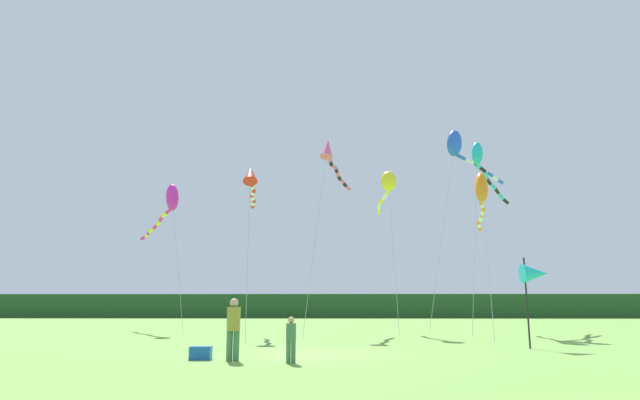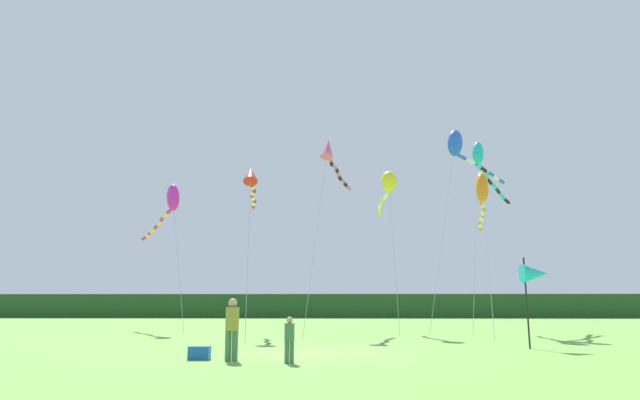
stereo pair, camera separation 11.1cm
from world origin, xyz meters
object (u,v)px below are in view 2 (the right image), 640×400
at_px(person_adult, 232,326).
at_px(kite_cyan, 482,163).
at_px(kite_blue, 459,147).
at_px(kite_orange, 482,191).
at_px(kite_rainbow, 330,155).
at_px(kite_magenta, 170,203).
at_px(banner_flag_pole, 534,274).
at_px(kite_yellow, 388,184).
at_px(person_child, 289,337).
at_px(kite_red, 251,180).
at_px(cooler_box, 199,353).

xyz_separation_m(person_adult, kite_cyan, (11.34, 14.95, 8.52)).
relative_size(kite_blue, kite_orange, 1.41).
bearing_deg(kite_orange, kite_cyan, 71.69).
distance_m(kite_rainbow, kite_cyan, 8.84).
distance_m(person_adult, kite_magenta, 18.66).
bearing_deg(banner_flag_pole, kite_yellow, 113.29).
bearing_deg(banner_flag_pole, kite_blue, 87.73).
distance_m(kite_cyan, kite_orange, 3.47).
bearing_deg(person_child, kite_orange, 55.64).
distance_m(person_child, kite_blue, 21.43).
xyz_separation_m(kite_blue, kite_red, (-11.74, -4.67, -3.03)).
distance_m(banner_flag_pole, kite_red, 14.38).
height_order(banner_flag_pole, kite_blue, kite_blue).
xyz_separation_m(cooler_box, kite_magenta, (-5.97, 15.75, 7.25)).
xyz_separation_m(person_child, cooler_box, (-2.57, 0.89, -0.48)).
bearing_deg(person_adult, kite_cyan, 52.82).
xyz_separation_m(person_child, banner_flag_pole, (8.25, 4.82, 1.89)).
bearing_deg(kite_red, cooler_box, -87.73).
bearing_deg(kite_red, kite_blue, 21.69).
bearing_deg(kite_cyan, kite_blue, 128.42).
xyz_separation_m(kite_magenta, kite_cyan, (18.25, -1.12, 2.02)).
xyz_separation_m(kite_blue, kite_cyan, (0.99, -1.24, -1.31)).
xyz_separation_m(cooler_box, kite_blue, (11.30, 15.87, 10.59)).
bearing_deg(kite_orange, person_child, -124.36).
distance_m(person_child, cooler_box, 2.76).
distance_m(kite_rainbow, kite_orange, 8.27).
xyz_separation_m(kite_rainbow, kite_red, (-4.02, -1.95, -1.84)).
xyz_separation_m(person_child, kite_yellow, (4.17, 14.31, 7.29)).
height_order(kite_magenta, kite_blue, kite_blue).
bearing_deg(kite_blue, kite_yellow, -151.73).
distance_m(person_child, kite_yellow, 16.59).
distance_m(person_child, kite_red, 14.33).
relative_size(person_adult, kite_rainbow, 0.16).
xyz_separation_m(person_adult, kite_rainbow, (2.62, 13.47, 8.64)).
height_order(person_adult, kite_red, kite_red).
bearing_deg(kite_blue, person_child, -117.51).
bearing_deg(kite_yellow, kite_orange, -15.81).
relative_size(person_child, cooler_box, 2.04).
relative_size(person_adult, kite_red, 0.20).
bearing_deg(banner_flag_pole, person_child, -149.74).
height_order(banner_flag_pole, kite_rainbow, kite_rainbow).
xyz_separation_m(banner_flag_pole, kite_rainbow, (-7.25, 9.22, 7.03)).
bearing_deg(cooler_box, kite_cyan, 49.99).
bearing_deg(person_adult, kite_magenta, 113.29).
distance_m(banner_flag_pole, kite_cyan, 12.82).
height_order(cooler_box, banner_flag_pole, banner_flag_pole).
bearing_deg(banner_flag_pole, kite_cyan, 82.23).
xyz_separation_m(person_child, kite_orange, (8.87, 12.97, 6.59)).
relative_size(person_adult, cooler_box, 2.87).
xyz_separation_m(person_child, kite_rainbow, (1.00, 14.04, 8.91)).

